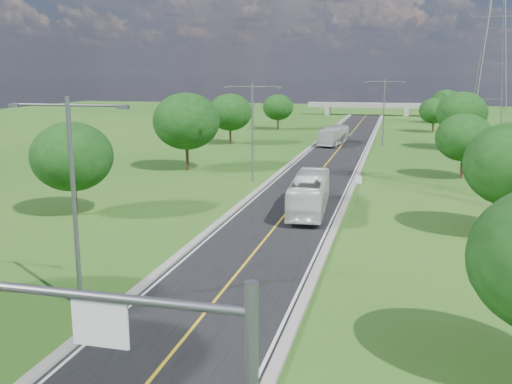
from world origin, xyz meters
TOP-DOWN VIEW (x-y plane):
  - ground at (0.00, 60.00)m, footprint 260.00×260.00m
  - road at (0.00, 66.00)m, footprint 8.00×150.00m
  - curb_left at (-4.25, 66.00)m, footprint 0.50×150.00m
  - curb_right at (4.25, 66.00)m, footprint 0.50×150.00m
  - signal_mast at (3.68, -1.00)m, footprint 8.54×0.33m
  - speed_limit_sign at (5.20, 37.98)m, footprint 0.55×0.09m
  - overpass at (0.00, 140.00)m, footprint 30.00×3.00m
  - streetlight_near_left at (-6.00, 12.00)m, footprint 5.90×0.25m
  - streetlight_mid_left at (-6.00, 45.00)m, footprint 5.90×0.25m
  - streetlight_far_right at (6.00, 78.00)m, footprint 5.90×0.25m
  - power_tower_far at (26.00, 115.00)m, footprint 9.00×6.40m
  - tree_lb at (-16.00, 28.00)m, footprint 6.30×6.30m
  - tree_lc at (-15.00, 50.00)m, footprint 7.56×7.56m
  - tree_ld at (-17.00, 74.00)m, footprint 6.72×6.72m
  - tree_le at (-14.50, 98.00)m, footprint 5.88×5.88m
  - tree_rc at (15.00, 52.00)m, footprint 5.88×5.88m
  - tree_rd at (17.00, 76.00)m, footprint 7.14×7.14m
  - tree_re at (14.50, 100.00)m, footprint 5.46×5.46m
  - tree_rf at (18.00, 120.00)m, footprint 6.30×6.30m
  - bus_outbound at (1.71, 33.23)m, footprint 3.23×10.98m
  - bus_inbound at (-1.29, 76.88)m, footprint 3.88×10.38m

SIDE VIEW (x-z plane):
  - ground at x=0.00m, z-range 0.00..0.00m
  - road at x=0.00m, z-range 0.00..0.06m
  - curb_left at x=-4.25m, z-range 0.00..0.22m
  - curb_right at x=4.25m, z-range 0.00..0.22m
  - bus_inbound at x=-1.29m, z-range 0.06..2.88m
  - bus_outbound at x=1.71m, z-range 0.06..3.08m
  - speed_limit_sign at x=5.20m, z-range 0.40..2.80m
  - overpass at x=0.00m, z-range 0.81..4.01m
  - tree_re at x=14.50m, z-range 0.85..7.20m
  - tree_le at x=-14.50m, z-range 0.91..7.75m
  - tree_rc at x=15.00m, z-range 0.91..7.75m
  - tree_lb at x=-16.00m, z-range 0.98..8.31m
  - tree_rf at x=18.00m, z-range 0.98..8.31m
  - signal_mast at x=3.68m, z-range 1.31..8.51m
  - tree_ld at x=-17.00m, z-range 1.05..8.86m
  - tree_rd at x=17.00m, z-range 1.11..9.42m
  - tree_lc at x=-15.00m, z-range 1.18..9.97m
  - streetlight_near_left at x=-6.00m, z-range 0.94..10.94m
  - streetlight_mid_left at x=-6.00m, z-range 0.94..10.94m
  - streetlight_far_right at x=6.00m, z-range 0.94..10.94m
  - power_tower_far at x=26.00m, z-range 0.01..28.01m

